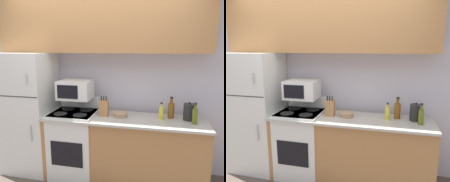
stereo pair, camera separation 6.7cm
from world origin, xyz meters
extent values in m
cube|color=silver|center=(0.00, 0.68, 1.27)|extent=(8.00, 0.05, 2.55)
cube|color=#B27A47|center=(0.36, 0.28, 0.43)|extent=(2.11, 0.56, 0.87)
cube|color=#BCB7AD|center=(0.36, 0.26, 0.88)|extent=(2.11, 0.60, 0.03)
cube|color=white|center=(-1.05, 0.32, 0.86)|extent=(0.71, 0.65, 1.72)
cube|color=#383838|center=(-1.05, 0.00, 1.17)|extent=(0.69, 0.01, 0.01)
cylinder|color=#B7B7BC|center=(-0.82, -0.01, 1.41)|extent=(0.02, 0.02, 0.14)
cylinder|color=#B7B7BC|center=(-0.82, -0.01, 0.69)|extent=(0.02, 0.02, 0.22)
cube|color=#B27A47|center=(0.00, 0.48, 2.09)|extent=(2.82, 0.36, 0.74)
cube|color=white|center=(-0.33, 0.27, 0.46)|extent=(0.60, 0.56, 0.93)
cube|color=black|center=(-0.33, -0.02, 0.45)|extent=(0.43, 0.01, 0.33)
cube|color=#2D2D2D|center=(-0.33, 0.27, 0.92)|extent=(0.58, 0.54, 0.01)
cube|color=white|center=(-0.33, 0.53, 1.01)|extent=(0.58, 0.06, 0.16)
cylinder|color=black|center=(-0.47, 0.14, 0.93)|extent=(0.18, 0.18, 0.01)
cylinder|color=black|center=(-0.20, 0.14, 0.93)|extent=(0.18, 0.18, 0.01)
cylinder|color=black|center=(-0.47, 0.39, 0.93)|extent=(0.18, 0.18, 0.01)
cylinder|color=black|center=(-0.20, 0.39, 0.93)|extent=(0.18, 0.18, 0.01)
cube|color=white|center=(-0.34, 0.37, 1.22)|extent=(0.45, 0.35, 0.25)
cube|color=black|center=(-0.38, 0.19, 1.22)|extent=(0.29, 0.01, 0.18)
cube|color=#B27A47|center=(0.09, 0.29, 1.00)|extent=(0.12, 0.09, 0.21)
cylinder|color=black|center=(0.06, 0.28, 1.14)|extent=(0.01, 0.01, 0.06)
cylinder|color=black|center=(0.09, 0.28, 1.14)|extent=(0.01, 0.01, 0.06)
cylinder|color=black|center=(0.12, 0.28, 1.14)|extent=(0.01, 0.01, 0.06)
cylinder|color=tan|center=(0.31, 0.29, 0.93)|extent=(0.18, 0.18, 0.05)
torus|color=tan|center=(0.31, 0.29, 0.95)|extent=(0.19, 0.19, 0.01)
cylinder|color=brown|center=(0.96, 0.39, 1.00)|extent=(0.08, 0.08, 0.20)
cylinder|color=brown|center=(0.96, 0.39, 1.13)|extent=(0.04, 0.04, 0.06)
cylinder|color=black|center=(0.96, 0.39, 1.17)|extent=(0.04, 0.04, 0.02)
cylinder|color=#5B6619|center=(1.22, 0.22, 0.99)|extent=(0.06, 0.06, 0.18)
cylinder|color=#5B6619|center=(1.22, 0.22, 1.11)|extent=(0.03, 0.03, 0.06)
cylinder|color=black|center=(1.22, 0.22, 1.15)|extent=(0.03, 0.03, 0.02)
cylinder|color=gold|center=(0.83, 0.30, 0.98)|extent=(0.06, 0.06, 0.15)
cylinder|color=gold|center=(0.83, 0.30, 1.08)|extent=(0.03, 0.03, 0.05)
cylinder|color=black|center=(0.83, 0.30, 1.11)|extent=(0.03, 0.03, 0.02)
cylinder|color=black|center=(1.17, 0.35, 1.00)|extent=(0.14, 0.14, 0.21)
sphere|color=black|center=(1.17, 0.35, 1.12)|extent=(0.02, 0.02, 0.02)
camera|label=1|loc=(0.79, -2.41, 1.81)|focal=35.00mm
camera|label=2|loc=(0.86, -2.40, 1.81)|focal=35.00mm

